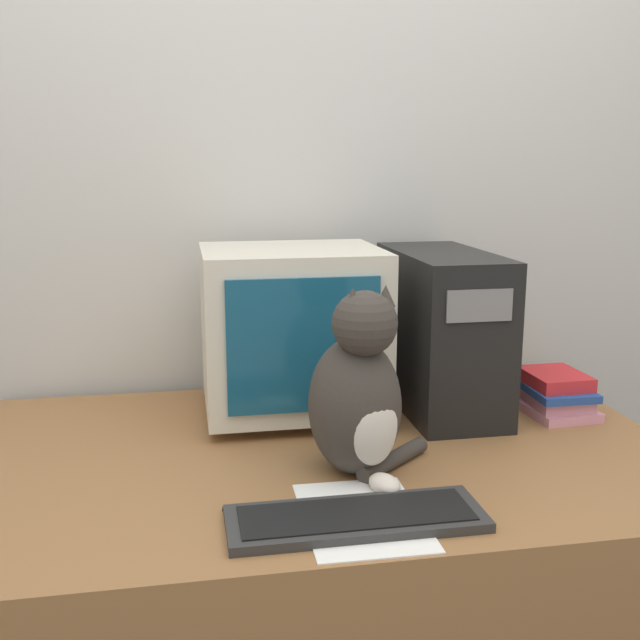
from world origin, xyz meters
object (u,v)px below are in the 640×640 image
(keyboard, at_px, (356,518))
(pen, at_px, (259,507))
(computer_tower, at_px, (441,330))
(book_stack, at_px, (555,394))
(cat, at_px, (358,396))
(crt_monitor, at_px, (292,330))

(keyboard, xyz_separation_m, pen, (-0.16, 0.08, -0.01))
(computer_tower, distance_m, keyboard, 0.71)
(book_stack, height_order, pen, book_stack)
(computer_tower, xyz_separation_m, book_stack, (0.27, -0.11, -0.15))
(keyboard, height_order, pen, keyboard)
(book_stack, bearing_deg, keyboard, -142.56)
(computer_tower, height_order, cat, computer_tower)
(computer_tower, xyz_separation_m, pen, (-0.52, -0.50, -0.20))
(keyboard, xyz_separation_m, book_stack, (0.62, 0.48, 0.04))
(pen, bearing_deg, book_stack, 26.59)
(book_stack, bearing_deg, cat, -154.76)
(computer_tower, relative_size, book_stack, 2.25)
(crt_monitor, relative_size, keyboard, 0.95)
(book_stack, distance_m, pen, 0.88)
(cat, relative_size, book_stack, 1.82)
(crt_monitor, relative_size, cat, 1.11)
(computer_tower, relative_size, keyboard, 1.06)
(keyboard, relative_size, pen, 3.37)
(keyboard, distance_m, book_stack, 0.78)
(computer_tower, xyz_separation_m, keyboard, (-0.36, -0.58, -0.19))
(computer_tower, bearing_deg, book_stack, -22.16)
(cat, height_order, pen, cat)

